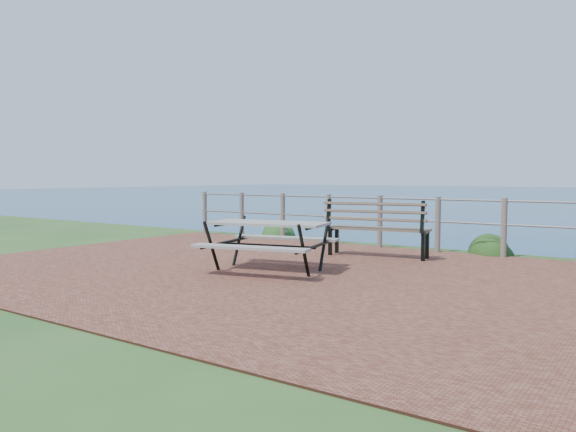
% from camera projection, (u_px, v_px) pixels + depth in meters
% --- Properties ---
extents(ground, '(10.00, 7.00, 0.12)m').
position_uv_depth(ground, '(277.00, 272.00, 8.09)').
color(ground, brown).
rests_on(ground, ground).
extents(safety_railing, '(9.40, 0.10, 1.00)m').
position_uv_depth(safety_railing, '(380.00, 219.00, 10.78)').
color(safety_railing, '#6B5B4C').
rests_on(safety_railing, ground).
extents(picnic_table, '(1.79, 1.43, 0.71)m').
position_uv_depth(picnic_table, '(269.00, 241.00, 8.10)').
color(picnic_table, '#9E988E').
rests_on(picnic_table, ground).
extents(park_bench, '(1.78, 0.71, 0.98)m').
position_uv_depth(park_bench, '(378.00, 220.00, 9.50)').
color(park_bench, brown).
rests_on(park_bench, ground).
extents(shrub_lip_west, '(0.80, 0.80, 0.55)m').
position_uv_depth(shrub_lip_west, '(279.00, 237.00, 12.77)').
color(shrub_lip_west, '#245A21').
rests_on(shrub_lip_west, ground).
extents(shrub_lip_east, '(0.80, 0.80, 0.55)m').
position_uv_depth(shrub_lip_east, '(488.00, 253.00, 10.08)').
color(shrub_lip_east, '#133E16').
rests_on(shrub_lip_east, ground).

